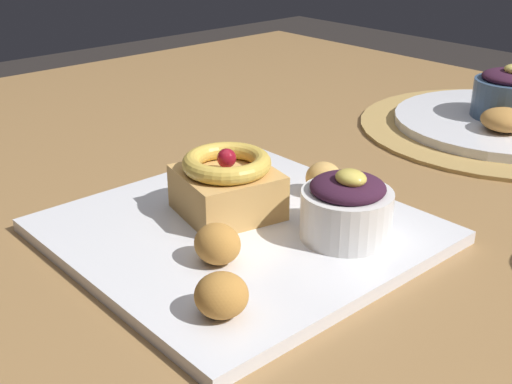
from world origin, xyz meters
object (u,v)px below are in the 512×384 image
at_px(berry_ramekin, 347,207).
at_px(fritter_front, 221,295).
at_px(front_plate, 240,231).
at_px(fritter_middle, 324,179).
at_px(fritter_back, 217,244).
at_px(back_ramekin, 510,93).
at_px(back_pastry, 505,120).
at_px(back_plate, 503,122).
at_px(cake_slice, 227,184).

height_order(berry_ramekin, fritter_front, berry_ramekin).
distance_m(front_plate, fritter_middle, 0.11).
distance_m(berry_ramekin, fritter_back, 0.12).
relative_size(berry_ramekin, back_ramekin, 0.85).
bearing_deg(front_plate, back_ramekin, 90.05).
bearing_deg(fritter_back, back_pastry, 91.28).
xyz_separation_m(fritter_back, back_ramekin, (-0.04, 0.53, 0.02)).
height_order(berry_ramekin, back_ramekin, back_ramekin).
bearing_deg(fritter_back, berry_ramekin, 70.34).
bearing_deg(back_plate, fritter_back, -85.89).
relative_size(fritter_front, back_pastry, 0.66).
bearing_deg(fritter_middle, back_pastry, 85.27).
xyz_separation_m(cake_slice, back_pastry, (0.06, 0.41, -0.01)).
height_order(cake_slice, berry_ramekin, berry_ramekin).
height_order(front_plate, back_plate, back_plate).
relative_size(berry_ramekin, fritter_front, 2.05).
relative_size(front_plate, cake_slice, 2.98).
height_order(front_plate, fritter_middle, fritter_middle).
bearing_deg(fritter_back, cake_slice, 135.56).
bearing_deg(berry_ramekin, back_pastry, 98.04).
xyz_separation_m(front_plate, back_plate, (0.00, 0.47, 0.01)).
relative_size(cake_slice, back_plate, 0.35).
distance_m(cake_slice, fritter_front, 0.17).
height_order(fritter_front, fritter_middle, fritter_middle).
height_order(front_plate, fritter_back, fritter_back).
xyz_separation_m(berry_ramekin, fritter_front, (0.02, -0.16, -0.01)).
height_order(berry_ramekin, back_pastry, berry_ramekin).
distance_m(back_plate, back_ramekin, 0.04).
xyz_separation_m(fritter_front, fritter_back, (-0.06, 0.05, 0.00)).
height_order(cake_slice, back_plate, cake_slice).
relative_size(berry_ramekin, back_plate, 0.28).
xyz_separation_m(back_ramekin, back_pastry, (0.03, -0.06, -0.02)).
bearing_deg(front_plate, back_pastry, 86.17).
xyz_separation_m(fritter_front, fritter_middle, (-0.10, 0.21, 0.00)).
xyz_separation_m(front_plate, fritter_front, (0.10, -0.10, 0.02)).
height_order(berry_ramekin, fritter_middle, berry_ramekin).
relative_size(front_plate, fritter_back, 7.43).
distance_m(fritter_front, fritter_middle, 0.23).
bearing_deg(front_plate, berry_ramekin, 35.39).
bearing_deg(back_plate, berry_ramekin, -79.26).
xyz_separation_m(fritter_middle, fritter_back, (0.04, -0.17, -0.00)).
height_order(fritter_front, back_ramekin, back_ramekin).
relative_size(back_plate, back_ramekin, 3.04).
distance_m(cake_slice, back_ramekin, 0.47).
bearing_deg(fritter_back, back_plate, 94.11).
height_order(fritter_back, back_ramekin, back_ramekin).
distance_m(berry_ramekin, back_plate, 0.42).
relative_size(front_plate, back_plate, 1.05).
bearing_deg(back_plate, front_plate, -90.11).
bearing_deg(fritter_front, back_plate, 99.86).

